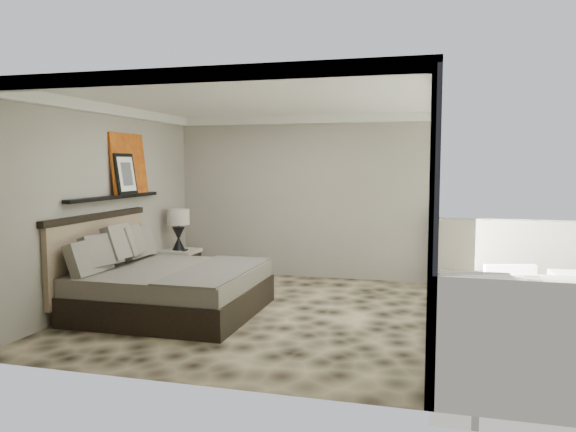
% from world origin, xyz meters
% --- Properties ---
extents(floor, '(5.00, 5.00, 0.00)m').
position_xyz_m(floor, '(0.00, 0.00, 0.00)').
color(floor, black).
rests_on(floor, ground).
extents(ceiling, '(4.50, 5.00, 0.02)m').
position_xyz_m(ceiling, '(0.00, 0.00, 2.79)').
color(ceiling, silver).
rests_on(ceiling, back_wall).
extents(back_wall, '(4.50, 0.02, 2.80)m').
position_xyz_m(back_wall, '(0.00, 2.49, 1.40)').
color(back_wall, gray).
rests_on(back_wall, floor).
extents(left_wall, '(0.02, 5.00, 2.80)m').
position_xyz_m(left_wall, '(-2.24, 0.00, 1.40)').
color(left_wall, gray).
rests_on(left_wall, floor).
extents(glass_wall, '(0.08, 5.00, 2.80)m').
position_xyz_m(glass_wall, '(2.25, 0.00, 1.40)').
color(glass_wall, white).
rests_on(glass_wall, floor).
extents(terrace_slab, '(3.00, 5.00, 0.12)m').
position_xyz_m(terrace_slab, '(3.75, 0.00, -0.06)').
color(terrace_slab, '#BBB3A0').
rests_on(terrace_slab, ground).
extents(picture_ledge, '(0.12, 2.20, 0.05)m').
position_xyz_m(picture_ledge, '(-2.18, 0.10, 1.50)').
color(picture_ledge, black).
rests_on(picture_ledge, left_wall).
extents(bed, '(2.24, 2.17, 1.24)m').
position_xyz_m(bed, '(-1.20, -0.32, 0.36)').
color(bed, black).
rests_on(bed, floor).
extents(nightstand, '(0.66, 0.66, 0.56)m').
position_xyz_m(nightstand, '(-1.94, 1.66, 0.28)').
color(nightstand, black).
rests_on(nightstand, floor).
extents(table_lamp, '(0.38, 0.38, 0.69)m').
position_xyz_m(table_lamp, '(-1.95, 1.62, 0.96)').
color(table_lamp, black).
rests_on(table_lamp, nightstand).
extents(abstract_canvas, '(0.13, 0.90, 0.90)m').
position_xyz_m(abstract_canvas, '(-2.19, 0.50, 1.97)').
color(abstract_canvas, red).
rests_on(abstract_canvas, picture_ledge).
extents(framed_print, '(0.11, 0.50, 0.60)m').
position_xyz_m(framed_print, '(-2.14, 0.32, 1.82)').
color(framed_print, black).
rests_on(framed_print, picture_ledge).
extents(ottoman, '(0.52, 0.52, 0.48)m').
position_xyz_m(ottoman, '(4.06, 1.40, 0.24)').
color(ottoman, white).
rests_on(ottoman, terrace_slab).
extents(lounger, '(1.07, 1.58, 0.56)m').
position_xyz_m(lounger, '(3.43, 0.73, 0.18)').
color(lounger, white).
rests_on(lounger, terrace_slab).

